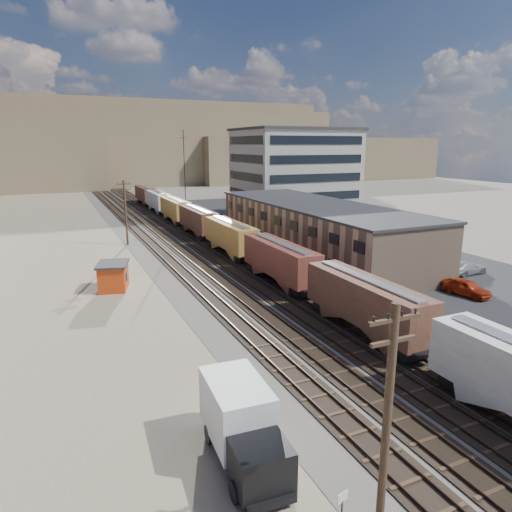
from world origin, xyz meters
name	(u,v)px	position (x,y,z in m)	size (l,w,h in m)	color
ground	(318,336)	(0.00, 0.00, 0.00)	(300.00, 300.00, 0.00)	#6B6356
ballast_bed	(169,232)	(0.00, 50.00, 0.03)	(18.00, 200.00, 0.06)	#4C4742
dirt_yard	(47,255)	(-20.00, 40.00, 0.01)	(24.00, 180.00, 0.03)	#88705D
asphalt_lot	(319,237)	(22.00, 35.00, 0.02)	(26.00, 120.00, 0.04)	#232326
rail_tracks	(166,232)	(-0.55, 50.00, 0.11)	(11.40, 200.00, 0.24)	black
freight_train	(213,227)	(3.80, 37.05, 2.79)	(3.00, 119.74, 4.46)	black
warehouse	(316,229)	(14.98, 25.00, 3.65)	(12.40, 40.40, 7.25)	tan
office_tower	(294,174)	(27.95, 54.95, 9.26)	(22.60, 18.60, 18.45)	#9E998E
utility_pole_south	(387,425)	(-8.50, -18.00, 5.30)	(2.20, 0.32, 10.00)	#382619
utility_pole_north	(126,211)	(-8.50, 42.00, 5.30)	(2.20, 0.32, 10.00)	#382619
radio_mast	(185,176)	(6.00, 60.00, 9.12)	(1.20, 0.16, 18.00)	black
hills_north	(96,147)	(0.17, 167.92, 14.10)	(265.00, 80.00, 32.00)	brown
box_truck	(242,425)	(-11.38, -11.19, 1.91)	(3.11, 7.19, 3.75)	silver
maintenance_shed	(113,276)	(-13.47, 19.71, 1.51)	(4.08, 4.71, 2.95)	#BF3C12
sign_post	(342,503)	(-9.24, -16.60, 1.05)	(0.58, 0.18, 1.54)	#382619
parked_car_red	(466,288)	(19.44, 2.57, 0.84)	(1.99, 4.95, 1.69)	#A92D0F
parked_car_silver	(467,268)	(26.01, 8.32, 0.77)	(2.17, 5.33, 1.55)	#9EA1A5
parked_car_blue	(280,221)	(21.79, 48.90, 0.69)	(2.30, 4.99, 1.39)	navy
parked_car_far	(350,224)	(32.13, 40.30, 0.66)	(1.56, 3.89, 1.32)	silver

